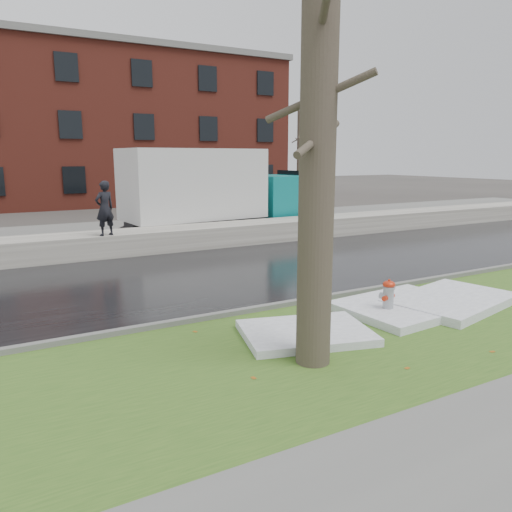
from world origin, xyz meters
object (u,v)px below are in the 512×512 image
tree (318,143)px  worker (105,208)px  box_truck (218,190)px  fire_hydrant (388,296)px

tree → worker: bearing=95.2°
box_truck → tree: bearing=-113.5°
worker → box_truck: bearing=-170.1°
worker → fire_hydrant: bearing=93.2°
tree → worker: (-0.89, 9.78, -1.75)m
fire_hydrant → tree: (-2.64, -1.13, 2.91)m
fire_hydrant → tree: 4.09m
fire_hydrant → tree: size_ratio=0.11×
fire_hydrant → tree: tree is taller
fire_hydrant → worker: size_ratio=0.44×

